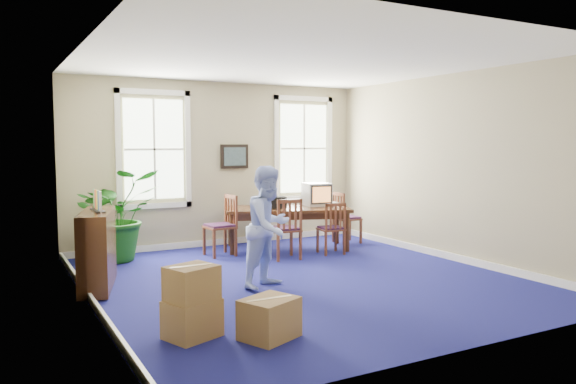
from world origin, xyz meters
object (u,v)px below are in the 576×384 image
conference_table (287,228)px  potted_plant (117,215)px  chair_near_left (285,228)px  man (269,227)px  crt_tv (317,194)px  credenza (97,251)px  cardboard_boxes (207,295)px

conference_table → potted_plant: size_ratio=1.47×
chair_near_left → conference_table: bearing=-114.9°
man → conference_table: bearing=29.9°
conference_table → crt_tv: 0.93m
crt_tv → potted_plant: bearing=-177.8°
crt_tv → potted_plant: potted_plant is taller
crt_tv → man: man is taller
credenza → cardboard_boxes: (0.71, -2.42, -0.14)m
conference_table → chair_near_left: 0.94m
man → cardboard_boxes: size_ratio=1.22×
conference_table → cardboard_boxes: 4.81m
chair_near_left → credenza: bearing=15.7°
conference_table → credenza: 3.95m
man → cardboard_boxes: 2.04m
crt_tv → man: 3.32m
credenza → potted_plant: bearing=86.6°
chair_near_left → man: man is taller
potted_plant → conference_table: bearing=-8.2°
credenza → cardboard_boxes: credenza is taller
conference_table → man: size_ratio=1.37×
crt_tv → cardboard_boxes: (-3.69, -3.81, -0.62)m
chair_near_left → credenza: credenza is taller
credenza → conference_table: bearing=35.8°
chair_near_left → cardboard_boxes: 3.90m
man → credenza: man is taller
chair_near_left → man: bearing=61.4°
crt_tv → credenza: 4.64m
crt_tv → chair_near_left: (-1.16, -0.85, -0.48)m
conference_table → chair_near_left: chair_near_left is taller
crt_tv → cardboard_boxes: crt_tv is taller
conference_table → crt_tv: crt_tv is taller
man → potted_plant: size_ratio=1.08×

